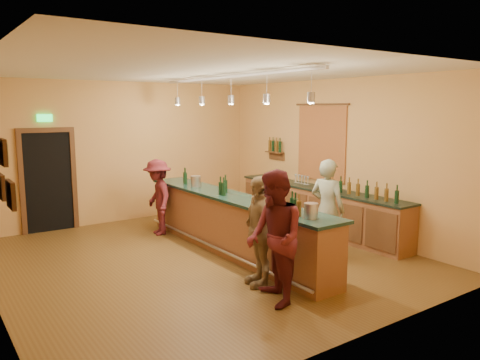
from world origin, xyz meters
TOP-DOWN VIEW (x-y plane):
  - floor at (0.00, 0.00)m, footprint 7.00×7.00m
  - ceiling at (0.00, 0.00)m, footprint 6.50×7.00m
  - wall_back at (0.00, 3.50)m, footprint 6.50×0.02m
  - wall_front at (0.00, -3.50)m, footprint 6.50×0.02m
  - wall_right at (3.25, 0.00)m, footprint 0.02×7.00m
  - doorway at (-1.70, 3.47)m, footprint 1.15×0.09m
  - tapestry at (3.23, 0.40)m, footprint 0.03×1.40m
  - bottle_shelf at (3.17, 1.90)m, footprint 0.17×0.55m
  - back_counter at (2.97, 0.18)m, footprint 0.60×4.55m
  - tasting_bar at (0.62, -0.00)m, footprint 0.73×5.10m
  - pendant_track at (0.62, -0.00)m, footprint 0.11×4.60m
  - bartender at (1.80, -1.23)m, footprint 0.57×0.73m
  - customer_a at (-0.17, -2.20)m, footprint 0.95×1.06m
  - customer_b at (0.07, -1.55)m, footprint 0.64×1.03m
  - customer_c at (0.07, 1.90)m, footprint 0.75×1.10m
  - bar_stool at (2.04, 2.20)m, footprint 0.32×0.32m

SIDE VIEW (x-z plane):
  - floor at x=0.00m, z-range 0.00..0.00m
  - back_counter at x=2.97m, z-range -0.15..1.12m
  - bar_stool at x=2.04m, z-range 0.18..0.83m
  - tasting_bar at x=0.62m, z-range -0.08..1.30m
  - customer_c at x=0.07m, z-range 0.00..1.57m
  - customer_b at x=0.07m, z-range 0.00..1.64m
  - bartender at x=1.80m, z-range 0.00..1.75m
  - customer_a at x=-0.17m, z-range 0.00..1.81m
  - doorway at x=-1.70m, z-range -0.11..2.36m
  - wall_back at x=0.00m, z-range 0.00..3.20m
  - wall_front at x=0.00m, z-range 0.00..3.20m
  - wall_right at x=3.25m, z-range 0.00..3.20m
  - bottle_shelf at x=3.17m, z-range 1.39..1.94m
  - tapestry at x=3.23m, z-range 1.05..2.65m
  - pendant_track at x=0.62m, z-range 2.73..3.24m
  - ceiling at x=0.00m, z-range 3.19..3.21m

